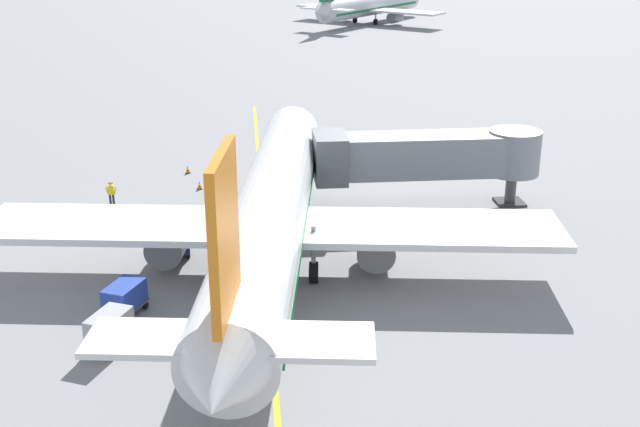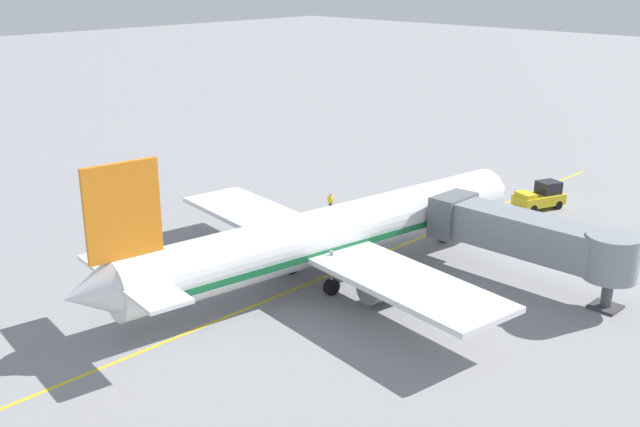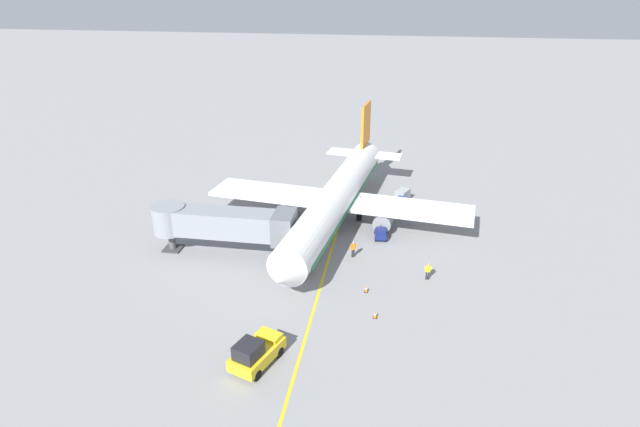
% 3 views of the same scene
% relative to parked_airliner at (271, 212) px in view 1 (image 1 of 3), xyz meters
% --- Properties ---
extents(ground_plane, '(400.00, 400.00, 0.00)m').
position_rel_parked_airliner_xyz_m(ground_plane, '(-0.32, -0.92, -3.19)').
color(ground_plane, gray).
extents(gate_lead_in_line, '(0.24, 80.00, 0.01)m').
position_rel_parked_airliner_xyz_m(gate_lead_in_line, '(-0.32, -0.92, -3.18)').
color(gate_lead_in_line, gold).
rests_on(gate_lead_in_line, ground).
extents(parked_airliner, '(30.42, 37.32, 10.63)m').
position_rel_parked_airliner_xyz_m(parked_airliner, '(0.00, 0.00, 0.00)').
color(parked_airliner, white).
rests_on(parked_airliner, ground).
extents(jet_bridge, '(14.60, 3.50, 4.98)m').
position_rel_parked_airliner_xyz_m(jet_bridge, '(10.26, 8.72, 0.27)').
color(jet_bridge, gray).
rests_on(jet_bridge, ground).
extents(pushback_tractor, '(3.60, 4.89, 2.40)m').
position_rel_parked_airliner_xyz_m(pushback_tractor, '(2.65, 24.51, -2.09)').
color(pushback_tractor, gold).
rests_on(pushback_tractor, ground).
extents(baggage_tug_lead, '(1.49, 2.60, 1.62)m').
position_rel_parked_airliner_xyz_m(baggage_tug_lead, '(-5.20, 2.74, -2.47)').
color(baggage_tug_lead, navy).
rests_on(baggage_tug_lead, ground).
extents(baggage_cart_front, '(2.09, 2.93, 1.58)m').
position_rel_parked_airliner_xyz_m(baggage_cart_front, '(-7.06, -4.78, -2.24)').
color(baggage_cart_front, '#4C4C51').
rests_on(baggage_cart_front, ground).
extents(baggage_cart_second_in_train, '(2.09, 2.93, 1.58)m').
position_rel_parked_airliner_xyz_m(baggage_cart_second_in_train, '(-7.31, -7.68, -2.24)').
color(baggage_cart_second_in_train, '#4C4C51').
rests_on(baggage_cart_second_in_train, ground).
extents(ground_crew_wing_walker, '(0.64, 0.50, 1.69)m').
position_rel_parked_airliner_xyz_m(ground_crew_wing_walker, '(-2.69, 7.35, -2.23)').
color(ground_crew_wing_walker, '#232328').
rests_on(ground_crew_wing_walker, ground).
extents(ground_crew_loader, '(0.73, 0.26, 1.69)m').
position_rel_parked_airliner_xyz_m(ground_crew_loader, '(-10.00, 10.53, -2.23)').
color(ground_crew_loader, '#232328').
rests_on(ground_crew_loader, ground).
extents(safety_cone_nose_left, '(0.36, 0.36, 0.59)m').
position_rel_parked_airliner_xyz_m(safety_cone_nose_left, '(-5.57, 17.37, -2.90)').
color(safety_cone_nose_left, black).
rests_on(safety_cone_nose_left, ground).
extents(safety_cone_nose_right, '(0.36, 0.36, 0.59)m').
position_rel_parked_airliner_xyz_m(safety_cone_nose_right, '(-4.53, 13.58, -2.90)').
color(safety_cone_nose_right, black).
rests_on(safety_cone_nose_right, ground).
extents(distant_taxiing_airliner, '(26.02, 29.27, 10.10)m').
position_rel_parked_airliner_xyz_m(distant_taxiing_airliner, '(21.78, 106.04, -0.16)').
color(distant_taxiing_airliner, silver).
rests_on(distant_taxiing_airliner, ground).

